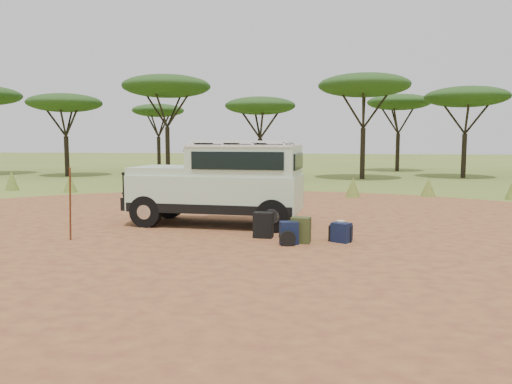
# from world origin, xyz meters

# --- Properties ---
(ground) EXTENTS (140.00, 140.00, 0.00)m
(ground) POSITION_xyz_m (0.00, 0.00, 0.00)
(ground) COLOR #536925
(ground) RESTS_ON ground
(dirt_clearing) EXTENTS (23.00, 23.00, 0.01)m
(dirt_clearing) POSITION_xyz_m (0.00, 0.00, 0.00)
(dirt_clearing) COLOR #9A6532
(dirt_clearing) RESTS_ON ground
(grass_fringe) EXTENTS (36.60, 1.60, 0.90)m
(grass_fringe) POSITION_xyz_m (0.12, 8.67, 0.40)
(grass_fringe) COLOR #536925
(grass_fringe) RESTS_ON ground
(acacia_treeline) EXTENTS (46.70, 13.20, 6.26)m
(acacia_treeline) POSITION_xyz_m (0.75, 19.81, 4.87)
(acacia_treeline) COLOR black
(acacia_treeline) RESTS_ON ground
(safari_vehicle) EXTENTS (4.74, 2.19, 2.24)m
(safari_vehicle) POSITION_xyz_m (-0.78, 1.42, 1.08)
(safari_vehicle) COLOR beige
(safari_vehicle) RESTS_ON ground
(walking_staff) EXTENTS (0.25, 0.32, 1.67)m
(walking_staff) POSITION_xyz_m (-3.66, -1.21, 0.83)
(walking_staff) COLOR brown
(walking_staff) RESTS_ON ground
(backpack_black) EXTENTS (0.46, 0.36, 0.60)m
(backpack_black) POSITION_xyz_m (0.53, -0.19, 0.30)
(backpack_black) COLOR black
(backpack_black) RESTS_ON ground
(backpack_navy) EXTENTS (0.44, 0.37, 0.50)m
(backpack_navy) POSITION_xyz_m (1.17, -0.84, 0.25)
(backpack_navy) COLOR #13223E
(backpack_navy) RESTS_ON ground
(backpack_olive) EXTENTS (0.45, 0.35, 0.57)m
(backpack_olive) POSITION_xyz_m (1.42, -0.66, 0.29)
(backpack_olive) COLOR #3B4720
(backpack_olive) RESTS_ON ground
(duffel_navy) EXTENTS (0.48, 0.45, 0.44)m
(duffel_navy) POSITION_xyz_m (2.30, -0.46, 0.22)
(duffel_navy) COLOR #13223E
(duffel_navy) RESTS_ON ground
(hard_case) EXTENTS (0.55, 0.43, 0.36)m
(hard_case) POSITION_xyz_m (2.29, -0.31, 0.18)
(hard_case) COLOR black
(hard_case) RESTS_ON ground
(stuff_sack) EXTENTS (0.39, 0.39, 0.34)m
(stuff_sack) POSITION_xyz_m (1.14, -0.93, 0.17)
(stuff_sack) COLOR black
(stuff_sack) RESTS_ON ground
(safari_hat) EXTENTS (0.37, 0.37, 0.11)m
(safari_hat) POSITION_xyz_m (2.29, -0.31, 0.40)
(safari_hat) COLOR beige
(safari_hat) RESTS_ON hard_case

